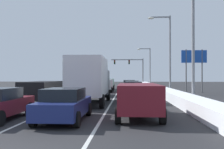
# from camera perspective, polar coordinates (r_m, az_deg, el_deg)

# --- Properties ---
(ground_plane) EXTENTS (138.20, 138.20, 0.00)m
(ground_plane) POSITION_cam_1_polar(r_m,az_deg,el_deg) (26.91, -2.80, -4.80)
(ground_plane) COLOR #28282B
(lane_stripe_between_right_lane_and_center_lane) EXTENTS (0.14, 58.47, 0.01)m
(lane_stripe_between_right_lane_and_center_lane) POSITION_cam_1_polar(r_m,az_deg,el_deg) (32.08, 1.27, -4.09)
(lane_stripe_between_right_lane_and_center_lane) COLOR silver
(lane_stripe_between_right_lane_and_center_lane) RESTS_ON ground
(lane_stripe_between_center_lane_and_left_lane) EXTENTS (0.14, 58.47, 0.01)m
(lane_stripe_between_center_lane_and_left_lane) POSITION_cam_1_polar(r_m,az_deg,el_deg) (32.39, -4.77, -4.05)
(lane_stripe_between_center_lane_and_left_lane) COLOR silver
(lane_stripe_between_center_lane_and_left_lane) RESTS_ON ground
(snow_bank_right_shoulder) EXTENTS (1.54, 58.47, 0.75)m
(snow_bank_right_shoulder) POSITION_cam_1_polar(r_m,az_deg,el_deg) (32.29, 10.73, -3.40)
(snow_bank_right_shoulder) COLOR white
(snow_bank_right_shoulder) RESTS_ON ground
(snow_bank_left_shoulder) EXTENTS (1.65, 58.47, 0.59)m
(snow_bank_left_shoulder) POSITION_cam_1_polar(r_m,az_deg,el_deg) (33.54, -13.78, -3.42)
(snow_bank_left_shoulder) COLOR white
(snow_bank_left_shoulder) RESTS_ON ground
(suv_maroon_right_lane_nearest) EXTENTS (2.16, 4.90, 1.67)m
(suv_maroon_right_lane_nearest) POSITION_cam_1_polar(r_m,az_deg,el_deg) (12.57, 6.04, -5.18)
(suv_maroon_right_lane_nearest) COLOR maroon
(suv_maroon_right_lane_nearest) RESTS_ON ground
(sedan_black_right_lane_second) EXTENTS (2.00, 4.50, 1.51)m
(sedan_black_right_lane_second) POSITION_cam_1_polar(r_m,az_deg,el_deg) (19.50, 5.15, -4.22)
(sedan_black_right_lane_second) COLOR black
(sedan_black_right_lane_second) RESTS_ON ground
(sedan_charcoal_right_lane_third) EXTENTS (2.00, 4.50, 1.51)m
(sedan_charcoal_right_lane_third) POSITION_cam_1_polar(r_m,az_deg,el_deg) (25.81, 4.89, -3.29)
(sedan_charcoal_right_lane_third) COLOR #38383D
(sedan_charcoal_right_lane_third) RESTS_ON ground
(sedan_red_right_lane_fourth) EXTENTS (2.00, 4.50, 1.51)m
(sedan_red_right_lane_fourth) POSITION_cam_1_polar(r_m,az_deg,el_deg) (31.65, 4.53, -2.76)
(sedan_red_right_lane_fourth) COLOR maroon
(sedan_red_right_lane_fourth) RESTS_ON ground
(sedan_white_right_lane_fifth) EXTENTS (2.00, 4.50, 1.51)m
(sedan_white_right_lane_fifth) POSITION_cam_1_polar(r_m,az_deg,el_deg) (37.38, 3.93, -2.40)
(sedan_white_right_lane_fifth) COLOR silver
(sedan_white_right_lane_fifth) RESTS_ON ground
(sedan_navy_center_lane_nearest) EXTENTS (2.00, 4.50, 1.51)m
(sedan_navy_center_lane_nearest) POSITION_cam_1_polar(r_m,az_deg,el_deg) (11.85, -10.78, -6.69)
(sedan_navy_center_lane_nearest) COLOR navy
(sedan_navy_center_lane_nearest) RESTS_ON ground
(box_truck_center_lane_second) EXTENTS (2.53, 7.20, 3.36)m
(box_truck_center_lane_second) POSITION_cam_1_polar(r_m,az_deg,el_deg) (18.54, -5.01, -0.91)
(box_truck_center_lane_second) COLOR slate
(box_truck_center_lane_second) RESTS_ON ground
(sedan_tan_center_lane_third) EXTENTS (2.00, 4.50, 1.51)m
(sedan_tan_center_lane_third) POSITION_cam_1_polar(r_m,az_deg,el_deg) (26.27, -2.98, -3.24)
(sedan_tan_center_lane_third) COLOR #937F60
(sedan_tan_center_lane_third) RESTS_ON ground
(suv_silver_center_lane_fourth) EXTENTS (2.16, 4.90, 1.67)m
(suv_silver_center_lane_fourth) POSITION_cam_1_polar(r_m,az_deg,el_deg) (33.16, -1.62, -2.22)
(suv_silver_center_lane_fourth) COLOR #B7BABF
(suv_silver_center_lane_fourth) RESTS_ON ground
(suv_green_center_lane_fifth) EXTENTS (2.16, 4.90, 1.67)m
(suv_green_center_lane_fifth) POSITION_cam_1_polar(r_m,az_deg,el_deg) (39.18, -1.16, -1.94)
(suv_green_center_lane_fifth) COLOR #1E5633
(suv_green_center_lane_fifth) RESTS_ON ground
(suv_black_left_lane_second) EXTENTS (2.16, 4.90, 1.67)m
(suv_black_left_lane_second) POSITION_cam_1_polar(r_m,az_deg,el_deg) (19.59, -15.62, -3.45)
(suv_black_left_lane_second) COLOR black
(suv_black_left_lane_second) RESTS_ON ground
(sedan_charcoal_left_lane_third) EXTENTS (2.00, 4.50, 1.51)m
(sedan_charcoal_left_lane_third) POSITION_cam_1_polar(r_m,az_deg,el_deg) (26.37, -10.11, -3.22)
(sedan_charcoal_left_lane_third) COLOR #38383D
(sedan_charcoal_left_lane_third) RESTS_ON ground
(suv_red_left_lane_fourth) EXTENTS (2.16, 4.90, 1.67)m
(suv_red_left_lane_fourth) POSITION_cam_1_polar(r_m,az_deg,el_deg) (33.03, -7.44, -2.22)
(suv_red_left_lane_fourth) COLOR maroon
(suv_red_left_lane_fourth) RESTS_ON ground
(sedan_white_left_lane_fifth) EXTENTS (2.00, 4.50, 1.51)m
(sedan_white_left_lane_fifth) POSITION_cam_1_polar(r_m,az_deg,el_deg) (39.64, -5.42, -2.28)
(sedan_white_left_lane_fifth) COLOR silver
(sedan_white_left_lane_fifth) RESTS_ON ground
(traffic_light_gantry) EXTENTS (7.54, 0.47, 6.20)m
(traffic_light_gantry) POSITION_cam_1_polar(r_m,az_deg,el_deg) (58.62, 4.78, 1.97)
(traffic_light_gantry) COLOR slate
(traffic_light_gantry) RESTS_ON ground
(street_lamp_right_near) EXTENTS (2.66, 0.36, 9.32)m
(street_lamp_right_near) POSITION_cam_1_polar(r_m,az_deg,el_deg) (19.54, 17.06, 9.71)
(street_lamp_right_near) COLOR gray
(street_lamp_right_near) RESTS_ON ground
(street_lamp_right_mid) EXTENTS (2.66, 0.36, 9.11)m
(street_lamp_right_mid) POSITION_cam_1_polar(r_m,az_deg,el_deg) (29.88, 12.45, 5.98)
(street_lamp_right_mid) COLOR gray
(street_lamp_right_mid) RESTS_ON ground
(street_lamp_right_far) EXTENTS (2.66, 0.36, 7.76)m
(street_lamp_right_far) POSITION_cam_1_polar(r_m,az_deg,el_deg) (50.84, 8.24, 2.54)
(street_lamp_right_far) COLOR gray
(street_lamp_right_far) RESTS_ON ground
(roadside_sign_right) EXTENTS (3.20, 0.16, 5.50)m
(roadside_sign_right) POSITION_cam_1_polar(r_m,az_deg,el_deg) (33.67, 18.19, 2.94)
(roadside_sign_right) COLOR #59595B
(roadside_sign_right) RESTS_ON ground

